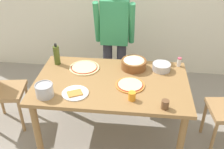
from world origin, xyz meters
TOP-DOWN VIEW (x-y plane):
  - ground at (0.00, 0.00)m, footprint 8.00×8.00m
  - dining_table at (0.00, 0.00)m, footprint 1.60×0.96m
  - person_cook at (-0.04, 0.76)m, footprint 0.49×0.25m
  - pizza_raw_on_board at (-0.33, 0.23)m, footprint 0.34×0.34m
  - pizza_cooked_on_tray at (0.20, -0.06)m, footprint 0.30×0.30m
  - plate_with_slice at (-0.33, -0.26)m, footprint 0.26×0.26m
  - popcorn_bowl at (0.22, 0.29)m, footprint 0.28×0.28m
  - mixing_bowl_steel at (0.53, 0.28)m, footprint 0.20×0.20m
  - olive_oil_bottle at (-0.66, 0.30)m, footprint 0.07×0.07m
  - steel_pot at (-0.60, -0.32)m, footprint 0.17×0.17m
  - cup_orange at (0.23, -0.30)m, footprint 0.07×0.07m
  - cup_small_brown at (0.53, -0.39)m, footprint 0.07×0.07m
  - salt_shaker at (0.73, 0.40)m, footprint 0.04×0.04m

SIDE VIEW (x-z plane):
  - ground at x=0.00m, z-range 0.00..0.00m
  - dining_table at x=0.00m, z-range 0.29..1.05m
  - plate_with_slice at x=-0.33m, z-range 0.76..0.78m
  - pizza_raw_on_board at x=-0.33m, z-range 0.76..0.78m
  - pizza_cooked_on_tray at x=0.20m, z-range 0.76..0.78m
  - mixing_bowl_steel at x=0.53m, z-range 0.76..0.84m
  - cup_orange at x=0.23m, z-range 0.76..0.84m
  - cup_small_brown at x=0.53m, z-range 0.76..0.84m
  - salt_shaker at x=0.73m, z-range 0.76..0.87m
  - popcorn_bowl at x=0.22m, z-range 0.76..0.88m
  - steel_pot at x=-0.60m, z-range 0.76..0.89m
  - olive_oil_bottle at x=-0.66m, z-range 0.75..1.00m
  - person_cook at x=-0.04m, z-range 0.13..1.75m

